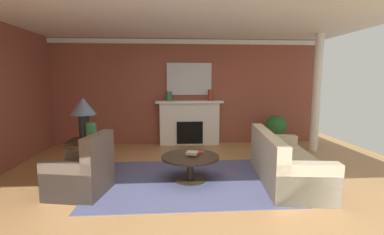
% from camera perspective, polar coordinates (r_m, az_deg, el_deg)
% --- Properties ---
extents(ground_plane, '(9.18, 9.18, 0.00)m').
position_cam_1_polar(ground_plane, '(4.72, 0.17, -13.94)').
color(ground_plane, tan).
extents(wall_fireplace, '(7.66, 0.12, 2.85)m').
position_cam_1_polar(wall_fireplace, '(7.55, -1.56, 5.31)').
color(wall_fireplace, brown).
rests_on(wall_fireplace, ground_plane).
extents(ceiling_panel, '(7.66, 6.80, 0.06)m').
position_cam_1_polar(ceiling_panel, '(4.82, -0.09, 21.30)').
color(ceiling_panel, white).
extents(crown_moulding, '(7.66, 0.08, 0.12)m').
position_cam_1_polar(crown_moulding, '(7.53, -1.57, 15.54)').
color(crown_moulding, white).
extents(area_rug, '(3.29, 2.33, 0.01)m').
position_cam_1_polar(area_rug, '(4.92, -0.37, -12.98)').
color(area_rug, '#4C517A').
rests_on(area_rug, ground_plane).
extents(fireplace, '(1.80, 0.35, 1.20)m').
position_cam_1_polar(fireplace, '(7.43, -0.52, -1.35)').
color(fireplace, white).
rests_on(fireplace, ground_plane).
extents(mantel_mirror, '(1.21, 0.04, 0.86)m').
position_cam_1_polar(mantel_mirror, '(7.46, -0.59, 8.04)').
color(mantel_mirror, silver).
extents(sofa, '(1.15, 2.19, 0.85)m').
position_cam_1_polar(sofa, '(5.08, 18.65, -9.23)').
color(sofa, '#BCB299').
rests_on(sofa, ground_plane).
extents(armchair_near_window, '(0.94, 0.94, 0.95)m').
position_cam_1_polar(armchair_near_window, '(4.62, -21.91, -10.97)').
color(armchair_near_window, brown).
rests_on(armchair_near_window, ground_plane).
extents(coffee_table, '(1.00, 1.00, 0.45)m').
position_cam_1_polar(coffee_table, '(4.81, -0.37, -9.30)').
color(coffee_table, '#2D2319').
rests_on(coffee_table, ground_plane).
extents(side_table, '(0.56, 0.56, 0.70)m').
position_cam_1_polar(side_table, '(5.27, -21.25, -7.59)').
color(side_table, '#2D2319').
rests_on(side_table, ground_plane).
extents(table_lamp, '(0.44, 0.44, 0.75)m').
position_cam_1_polar(table_lamp, '(5.12, -21.71, 1.36)').
color(table_lamp, black).
rests_on(table_lamp, side_table).
extents(vase_on_side_table, '(0.18, 0.18, 0.32)m').
position_cam_1_polar(vase_on_side_table, '(5.01, -20.28, -2.89)').
color(vase_on_side_table, '#33703D').
rests_on(vase_on_side_table, side_table).
extents(vase_mantel_left, '(0.16, 0.16, 0.24)m').
position_cam_1_polar(vase_mantel_left, '(7.29, -4.84, 4.43)').
color(vase_mantel_left, '#33703D').
rests_on(vase_mantel_left, fireplace).
extents(vase_mantel_right, '(0.11, 0.11, 0.30)m').
position_cam_1_polar(vase_mantel_right, '(7.35, 3.79, 4.67)').
color(vase_mantel_right, '#9E3328').
rests_on(vase_mantel_right, fireplace).
extents(book_red_cover, '(0.24, 0.17, 0.03)m').
position_cam_1_polar(book_red_cover, '(4.95, 1.02, -7.23)').
color(book_red_cover, maroon).
rests_on(book_red_cover, coffee_table).
extents(book_art_folio, '(0.23, 0.23, 0.05)m').
position_cam_1_polar(book_art_folio, '(4.75, 0.02, -7.39)').
color(book_art_folio, tan).
rests_on(book_art_folio, coffee_table).
extents(potted_plant, '(0.56, 0.56, 0.83)m').
position_cam_1_polar(potted_plant, '(7.52, 17.03, -2.18)').
color(potted_plant, '#A8754C').
rests_on(potted_plant, ground_plane).
extents(column_white, '(0.20, 0.20, 2.85)m').
position_cam_1_polar(column_white, '(7.37, 24.53, 4.55)').
color(column_white, white).
rests_on(column_white, ground_plane).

